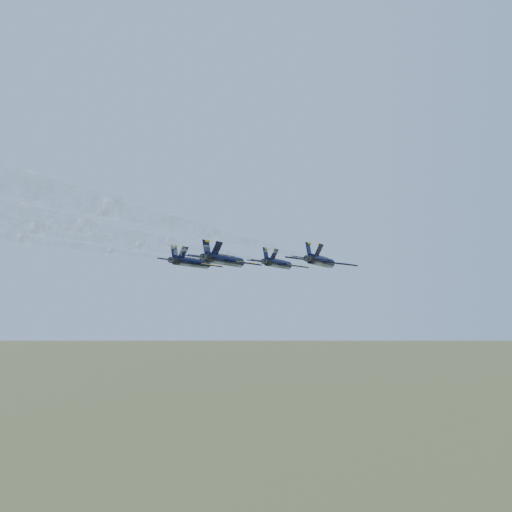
{
  "coord_description": "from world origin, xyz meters",
  "views": [
    {
      "loc": [
        3.88,
        -103.8,
        97.15
      ],
      "look_at": [
        -1.58,
        0.98,
        100.83
      ],
      "focal_mm": 45.0,
      "sensor_mm": 36.0,
      "label": 1
    }
  ],
  "objects_px": {
    "jet_lead": "(279,264)",
    "jet_slot": "(225,260)",
    "jet_left": "(192,263)",
    "jet_right": "(322,261)"
  },
  "relations": [
    {
      "from": "jet_left",
      "to": "jet_right",
      "type": "bearing_deg",
      "value": 0.03
    },
    {
      "from": "jet_lead",
      "to": "jet_left",
      "type": "distance_m",
      "value": 16.65
    },
    {
      "from": "jet_lead",
      "to": "jet_slot",
      "type": "relative_size",
      "value": 1.0
    },
    {
      "from": "jet_left",
      "to": "jet_right",
      "type": "height_order",
      "value": "same"
    },
    {
      "from": "jet_lead",
      "to": "jet_left",
      "type": "bearing_deg",
      "value": -131.22
    },
    {
      "from": "jet_lead",
      "to": "jet_right",
      "type": "distance_m",
      "value": 16.79
    },
    {
      "from": "jet_right",
      "to": "jet_slot",
      "type": "height_order",
      "value": "same"
    },
    {
      "from": "jet_left",
      "to": "jet_slot",
      "type": "distance_m",
      "value": 15.09
    },
    {
      "from": "jet_right",
      "to": "jet_lead",
      "type": "bearing_deg",
      "value": 131.85
    },
    {
      "from": "jet_lead",
      "to": "jet_slot",
      "type": "height_order",
      "value": "same"
    }
  ]
}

